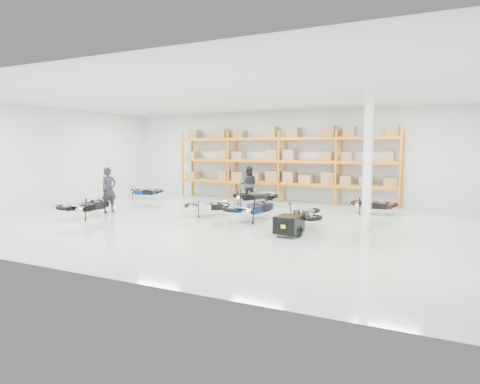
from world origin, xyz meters
The scene contains 14 objects.
room centered at (0.00, 0.00, 2.25)m, with size 18.00×18.00×18.00m.
pallet_rack centered at (0.00, 6.45, 2.26)m, with size 11.28×0.98×3.62m.
structural_column centered at (5.20, 0.50, 2.25)m, with size 0.25×0.25×4.50m, color white.
moto_blue_centre centered at (1.06, 0.63, 0.62)m, with size 0.90×2.02×1.24m, color #07154A, non-canonical shape.
moto_silver_left centered at (-0.97, 0.94, 0.48)m, with size 0.70×1.57×0.96m, color silver, non-canonical shape.
moto_black_far_left centered at (-4.91, -1.58, 0.58)m, with size 0.85×1.91×1.17m, color black, non-canonical shape.
moto_touring_right centered at (3.25, 0.25, 0.55)m, with size 0.81×1.82×1.11m, color black, non-canonical shape.
trailer centered at (3.25, -1.35, 0.36)m, with size 0.79×1.49×0.62m.
moto_back_a centered at (-6.75, 4.15, 0.50)m, with size 0.72×1.63×0.99m, color navy, non-canonical shape.
moto_back_b centered at (-0.85, 4.64, 0.48)m, with size 0.70×1.58×0.96m, color #B6BAC0, non-canonical shape.
moto_back_c centered at (-0.49, 4.26, 0.57)m, with size 0.82×1.85×1.13m, color black, non-canonical shape.
moto_back_d centered at (4.80, 4.27, 0.49)m, with size 0.72×1.62×0.99m, color #39120B, non-canonical shape.
person_left centered at (-5.11, -0.14, 0.94)m, with size 0.68×0.45×1.87m, color black.
person_back centered at (-1.26, 5.25, 0.89)m, with size 0.87×0.68×1.78m, color black.
Camera 1 is at (7.66, -13.45, 2.70)m, focal length 32.00 mm.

